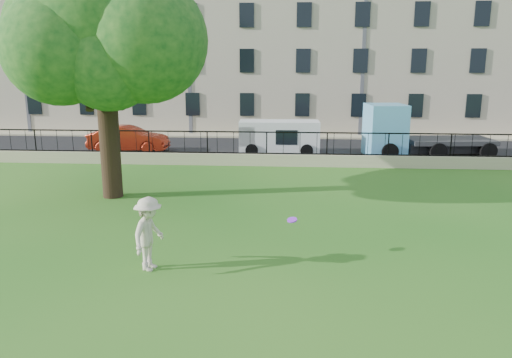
# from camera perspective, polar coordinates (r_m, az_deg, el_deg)

# --- Properties ---
(ground) EXTENTS (120.00, 120.00, 0.00)m
(ground) POSITION_cam_1_polar(r_m,az_deg,el_deg) (13.70, -1.43, -8.60)
(ground) COLOR #1C6016
(ground) RESTS_ON ground
(retaining_wall) EXTENTS (50.00, 0.40, 0.60)m
(retaining_wall) POSITION_cam_1_polar(r_m,az_deg,el_deg) (25.15, 1.22, 2.21)
(retaining_wall) COLOR tan
(retaining_wall) RESTS_ON ground
(iron_railing) EXTENTS (50.00, 0.05, 1.13)m
(iron_railing) POSITION_cam_1_polar(r_m,az_deg,el_deg) (25.00, 1.23, 4.13)
(iron_railing) COLOR black
(iron_railing) RESTS_ON retaining_wall
(street) EXTENTS (60.00, 9.00, 0.01)m
(street) POSITION_cam_1_polar(r_m,az_deg,el_deg) (29.82, 1.69, 3.37)
(street) COLOR black
(street) RESTS_ON ground
(sidewalk) EXTENTS (60.00, 1.40, 0.12)m
(sidewalk) POSITION_cam_1_polar(r_m,az_deg,el_deg) (34.94, 2.07, 4.90)
(sidewalk) COLOR tan
(sidewalk) RESTS_ON ground
(building_row) EXTENTS (56.40, 10.40, 13.80)m
(building_row) POSITION_cam_1_polar(r_m,az_deg,el_deg) (40.28, 2.47, 15.77)
(building_row) COLOR #B3A18F
(building_row) RESTS_ON ground
(tree) EXTENTS (7.92, 6.12, 9.72)m
(tree) POSITION_cam_1_polar(r_m,az_deg,el_deg) (19.68, -17.52, 16.50)
(tree) COLOR black
(tree) RESTS_ON ground
(man) EXTENTS (0.96, 1.34, 1.87)m
(man) POSITION_cam_1_polar(r_m,az_deg,el_deg) (12.72, -12.13, -6.14)
(man) COLOR beige
(man) RESTS_ON ground
(frisbee) EXTENTS (0.30, 0.29, 0.12)m
(frisbee) POSITION_cam_1_polar(r_m,az_deg,el_deg) (13.33, 4.14, -4.68)
(frisbee) COLOR #962AF1
(red_sedan) EXTENTS (4.58, 1.68, 1.50)m
(red_sedan) POSITION_cam_1_polar(r_m,az_deg,el_deg) (29.92, -14.35, 4.44)
(red_sedan) COLOR #AA2A15
(red_sedan) RESTS_ON street
(white_van) EXTENTS (4.53, 1.89, 1.88)m
(white_van) POSITION_cam_1_polar(r_m,az_deg,el_deg) (28.37, 2.66, 4.77)
(white_van) COLOR white
(white_van) RESTS_ON street
(blue_truck) EXTENTS (7.02, 3.08, 2.86)m
(blue_truck) POSITION_cam_1_polar(r_m,az_deg,el_deg) (29.27, 19.08, 5.29)
(blue_truck) COLOR #62B5E7
(blue_truck) RESTS_ON street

